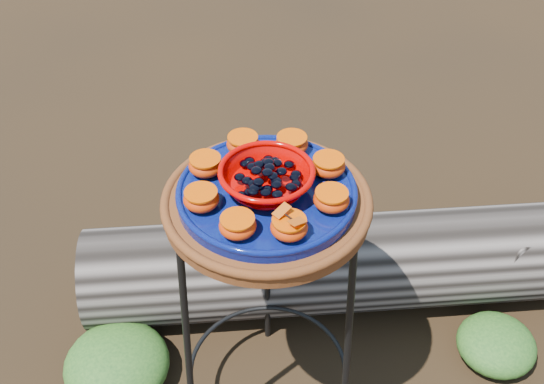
{
  "coord_description": "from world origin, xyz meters",
  "views": [
    {
      "loc": [
        0.0,
        -1.02,
        1.64
      ],
      "look_at": [
        0.01,
        0.0,
        0.75
      ],
      "focal_mm": 45.0,
      "sensor_mm": 36.0,
      "label": 1
    }
  ],
  "objects_px": {
    "red_bowl": "(267,180)",
    "driftwood_log": "(353,263)",
    "terracotta_saucer": "(267,205)",
    "plant_stand": "(268,319)",
    "cobalt_plate": "(267,194)"
  },
  "relations": [
    {
      "from": "plant_stand",
      "to": "red_bowl",
      "type": "xyz_separation_m",
      "value": [
        0.0,
        0.0,
        0.43
      ]
    },
    {
      "from": "driftwood_log",
      "to": "red_bowl",
      "type": "bearing_deg",
      "value": -124.62
    },
    {
      "from": "red_bowl",
      "to": "driftwood_log",
      "type": "height_order",
      "value": "red_bowl"
    },
    {
      "from": "terracotta_saucer",
      "to": "driftwood_log",
      "type": "bearing_deg",
      "value": 55.38
    },
    {
      "from": "plant_stand",
      "to": "cobalt_plate",
      "type": "xyz_separation_m",
      "value": [
        0.0,
        0.0,
        0.4
      ]
    },
    {
      "from": "terracotta_saucer",
      "to": "driftwood_log",
      "type": "relative_size",
      "value": 0.27
    },
    {
      "from": "driftwood_log",
      "to": "cobalt_plate",
      "type": "bearing_deg",
      "value": -124.62
    },
    {
      "from": "terracotta_saucer",
      "to": "driftwood_log",
      "type": "distance_m",
      "value": 0.73
    },
    {
      "from": "terracotta_saucer",
      "to": "red_bowl",
      "type": "bearing_deg",
      "value": 0.0
    },
    {
      "from": "red_bowl",
      "to": "driftwood_log",
      "type": "bearing_deg",
      "value": 55.38
    },
    {
      "from": "plant_stand",
      "to": "terracotta_saucer",
      "type": "xyz_separation_m",
      "value": [
        0.0,
        0.0,
        0.37
      ]
    },
    {
      "from": "cobalt_plate",
      "to": "plant_stand",
      "type": "bearing_deg",
      "value": 0.0
    },
    {
      "from": "terracotta_saucer",
      "to": "cobalt_plate",
      "type": "height_order",
      "value": "cobalt_plate"
    },
    {
      "from": "driftwood_log",
      "to": "terracotta_saucer",
      "type": "bearing_deg",
      "value": -124.62
    },
    {
      "from": "plant_stand",
      "to": "driftwood_log",
      "type": "relative_size",
      "value": 0.45
    }
  ]
}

